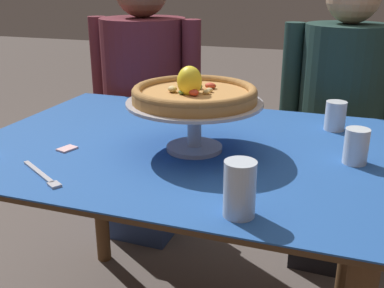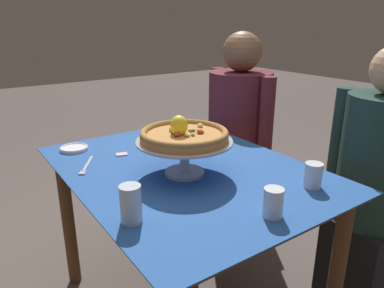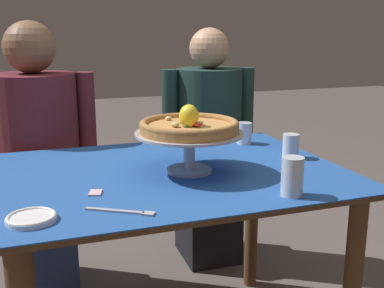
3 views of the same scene
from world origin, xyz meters
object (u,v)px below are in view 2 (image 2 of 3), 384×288
(water_glass_front_right, at_px, (131,206))
(dinner_fork, at_px, (86,166))
(side_plate, at_px, (74,148))
(water_glass_side_right, at_px, (273,204))
(pizza_stand, at_px, (184,149))
(pizza, at_px, (184,134))
(diner_right, at_px, (375,193))
(diner_left, at_px, (238,138))
(sugar_packet, at_px, (122,154))
(water_glass_back_right, at_px, (313,176))

(water_glass_front_right, relative_size, dinner_fork, 0.67)
(side_plate, bearing_deg, water_glass_side_right, 18.44)
(pizza_stand, xyz_separation_m, dinner_fork, (-0.29, -0.29, -0.10))
(pizza, relative_size, dinner_fork, 1.92)
(water_glass_front_right, height_order, diner_right, diner_right)
(pizza, relative_size, water_glass_front_right, 2.87)
(pizza_stand, height_order, pizza, pizza)
(pizza_stand, bearing_deg, side_plate, -152.46)
(water_glass_side_right, bearing_deg, diner_left, 143.45)
(sugar_packet, relative_size, diner_left, 0.04)
(pizza, relative_size, diner_right, 0.27)
(water_glass_front_right, distance_m, side_plate, 0.73)
(side_plate, bearing_deg, sugar_packet, 40.22)
(pizza, xyz_separation_m, water_glass_front_right, (0.20, -0.32, -0.11))
(water_glass_side_right, distance_m, diner_right, 0.73)
(pizza, distance_m, diner_left, 0.90)
(water_glass_back_right, height_order, dinner_fork, water_glass_back_right)
(pizza, bearing_deg, sugar_packet, -161.13)
(water_glass_side_right, bearing_deg, diner_right, 94.31)
(water_glass_side_right, bearing_deg, pizza, -174.06)
(water_glass_side_right, relative_size, diner_left, 0.07)
(diner_left, relative_size, diner_right, 1.02)
(sugar_packet, distance_m, diner_left, 0.84)
(pizza_stand, height_order, sugar_packet, pizza_stand)
(pizza, bearing_deg, side_plate, -152.52)
(water_glass_front_right, xyz_separation_m, sugar_packet, (-0.54, 0.21, -0.05))
(water_glass_front_right, bearing_deg, side_plate, 175.74)
(water_glass_front_right, relative_size, diner_right, 0.10)
(water_glass_side_right, relative_size, water_glass_front_right, 0.79)
(water_glass_side_right, relative_size, water_glass_back_right, 1.02)
(dinner_fork, bearing_deg, diner_left, 100.85)
(water_glass_back_right, bearing_deg, side_plate, -146.34)
(pizza, relative_size, diner_left, 0.27)
(water_glass_front_right, bearing_deg, water_glass_back_right, 76.49)
(pizza, height_order, water_glass_back_right, pizza)
(water_glass_front_right, bearing_deg, diner_left, 123.44)
(side_plate, xyz_separation_m, diner_right, (0.88, 1.02, -0.15))
(water_glass_side_right, xyz_separation_m, sugar_packet, (-0.76, -0.16, -0.04))
(water_glass_front_right, height_order, sugar_packet, water_glass_front_right)
(pizza_stand, distance_m, pizza, 0.06)
(pizza_stand, relative_size, sugar_packet, 7.36)
(water_glass_back_right, relative_size, sugar_packet, 1.81)
(dinner_fork, bearing_deg, water_glass_side_right, 25.40)
(side_plate, bearing_deg, pizza_stand, 27.54)
(pizza, relative_size, sugar_packet, 6.67)
(sugar_packet, bearing_deg, diner_left, 99.80)
(side_plate, bearing_deg, dinner_fork, -5.49)
(pizza_stand, relative_size, pizza, 1.10)
(water_glass_back_right, bearing_deg, dinner_fork, -136.73)
(water_glass_back_right, xyz_separation_m, diner_left, (-0.83, 0.40, -0.15))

